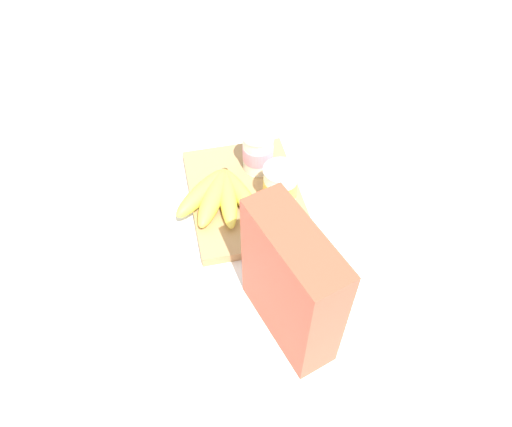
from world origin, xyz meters
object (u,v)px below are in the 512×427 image
yogurt_cup_front (258,152)px  yogurt_cup_back (280,186)px  cereal_box (291,285)px  banana_bunch (221,196)px  cutting_board (245,196)px

yogurt_cup_front → yogurt_cup_back: 0.11m
cereal_box → banana_bunch: (-0.28, -0.06, -0.08)m
yogurt_cup_back → cereal_box: bearing=-11.4°
yogurt_cup_front → banana_bunch: (0.08, -0.09, -0.03)m
yogurt_cup_front → yogurt_cup_back: bearing=10.9°
yogurt_cup_back → banana_bunch: size_ratio=0.46×
yogurt_cup_back → yogurt_cup_front: bearing=-169.1°
yogurt_cup_front → banana_bunch: yogurt_cup_front is taller
cutting_board → yogurt_cup_front: size_ratio=3.30×
cereal_box → yogurt_cup_front: 0.37m
cutting_board → banana_bunch: 0.06m
cutting_board → cereal_box: bearing=2.2°
cutting_board → yogurt_cup_front: bearing=147.8°
cutting_board → banana_bunch: (0.02, -0.05, 0.03)m
cutting_board → yogurt_cup_back: 0.09m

